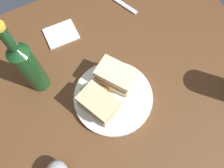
# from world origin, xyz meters

# --- Properties ---
(ground_plane) EXTENTS (6.00, 6.00, 0.00)m
(ground_plane) POSITION_xyz_m (0.00, 0.00, 0.00)
(ground_plane) COLOR #333842
(dining_table) EXTENTS (1.05, 0.85, 0.73)m
(dining_table) POSITION_xyz_m (0.00, 0.00, 0.37)
(dining_table) COLOR brown
(dining_table) RESTS_ON ground
(plate) EXTENTS (0.24, 0.24, 0.02)m
(plate) POSITION_xyz_m (0.03, 0.07, 0.74)
(plate) COLOR silver
(plate) RESTS_ON dining_table
(sandwich_half_left) EXTENTS (0.12, 0.14, 0.06)m
(sandwich_half_left) POSITION_xyz_m (-0.01, 0.02, 0.78)
(sandwich_half_left) COLOR beige
(sandwich_half_left) RESTS_ON plate
(sandwich_half_right) EXTENTS (0.11, 0.13, 0.07)m
(sandwich_half_right) POSITION_xyz_m (0.08, 0.08, 0.78)
(sandwich_half_right) COLOR beige
(sandwich_half_right) RESTS_ON plate
(potato_wedge_front) EXTENTS (0.05, 0.04, 0.01)m
(potato_wedge_front) POSITION_xyz_m (0.06, 0.03, 0.76)
(potato_wedge_front) COLOR #B77F33
(potato_wedge_front) RESTS_ON plate
(potato_wedge_middle) EXTENTS (0.04, 0.03, 0.02)m
(potato_wedge_middle) POSITION_xyz_m (0.08, 0.03, 0.76)
(potato_wedge_middle) COLOR #B77F33
(potato_wedge_middle) RESTS_ON plate
(potato_wedge_back) EXTENTS (0.05, 0.03, 0.02)m
(potato_wedge_back) POSITION_xyz_m (0.07, 0.04, 0.76)
(potato_wedge_back) COLOR #AD702D
(potato_wedge_back) RESTS_ON plate
(potato_wedge_left_edge) EXTENTS (0.05, 0.03, 0.02)m
(potato_wedge_left_edge) POSITION_xyz_m (0.08, 0.01, 0.76)
(potato_wedge_left_edge) COLOR #AD702D
(potato_wedge_left_edge) RESTS_ON plate
(potato_wedge_right_edge) EXTENTS (0.04, 0.02, 0.02)m
(potato_wedge_right_edge) POSITION_xyz_m (0.09, 0.01, 0.76)
(potato_wedge_right_edge) COLOR #B77F33
(potato_wedge_right_edge) RESTS_ON plate
(cider_bottle) EXTENTS (0.06, 0.06, 0.29)m
(cider_bottle) POSITION_xyz_m (0.21, -0.09, 0.85)
(cider_bottle) COLOR #19421E
(cider_bottle) RESTS_ON dining_table
(napkin) EXTENTS (0.11, 0.09, 0.01)m
(napkin) POSITION_xyz_m (0.08, -0.23, 0.74)
(napkin) COLOR white
(napkin) RESTS_ON dining_table
(fork) EXTENTS (0.08, 0.17, 0.01)m
(fork) POSITION_xyz_m (-0.18, -0.27, 0.73)
(fork) COLOR silver
(fork) RESTS_ON dining_table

